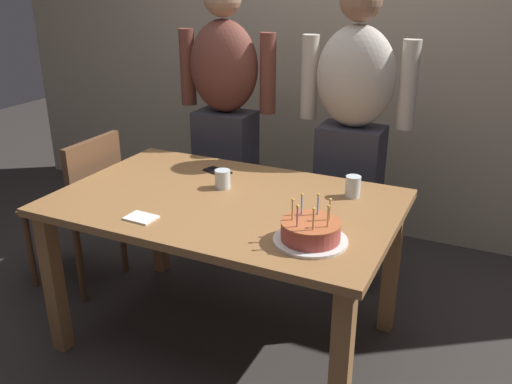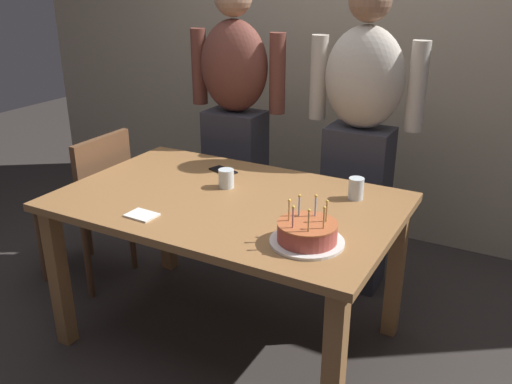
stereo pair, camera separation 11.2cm
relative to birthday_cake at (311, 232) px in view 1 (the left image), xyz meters
name	(u,v)px [view 1 (the left image)]	position (x,y,z in m)	size (l,w,h in m)	color
ground_plane	(229,337)	(-0.48, 0.23, -0.78)	(10.00, 10.00, 0.00)	#332D2B
back_wall	(338,35)	(-0.48, 1.78, 0.52)	(5.20, 0.10, 2.60)	tan
dining_table	(226,219)	(-0.48, 0.23, -0.14)	(1.50, 0.96, 0.74)	olive
birthday_cake	(311,232)	(0.00, 0.00, 0.00)	(0.28, 0.28, 0.17)	white
water_glass_near	(353,187)	(0.02, 0.50, 0.01)	(0.07, 0.07, 0.10)	silver
water_glass_far	(223,179)	(-0.56, 0.34, 0.00)	(0.07, 0.07, 0.09)	silver
cell_phone	(218,171)	(-0.69, 0.52, -0.04)	(0.14, 0.07, 0.01)	black
napkin_stack	(141,218)	(-0.70, -0.10, -0.04)	(0.12, 0.09, 0.01)	white
person_man_bearded	(225,119)	(-0.91, 1.01, 0.09)	(0.61, 0.27, 1.66)	#33333D
person_woman_cardigan	(352,135)	(-0.14, 1.01, 0.09)	(0.61, 0.27, 1.66)	#33333D
dining_chair	(84,200)	(-1.44, 0.35, -0.26)	(0.42, 0.42, 0.87)	brown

